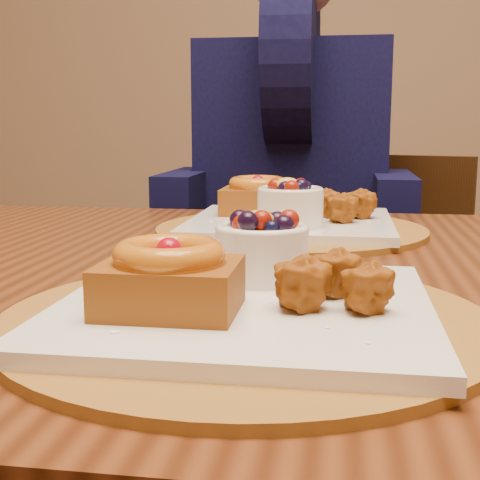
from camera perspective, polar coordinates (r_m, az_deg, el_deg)
name	(u,v)px	position (r m, az deg, el deg)	size (l,w,h in m)	color
dining_table	(274,333)	(0.75, 2.92, -7.91)	(1.60, 0.90, 0.76)	#3A190A
place_setting_near	(244,296)	(0.52, 0.32, -4.83)	(0.38, 0.38, 0.08)	brown
place_setting_far	(289,217)	(0.94, 4.18, 2.00)	(0.38, 0.38, 0.08)	brown
chair_far	(369,318)	(1.58, 10.98, -6.59)	(0.51, 0.51, 0.83)	black
diner	(292,130)	(1.51, 4.50, 9.31)	(0.51, 0.49, 0.84)	black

